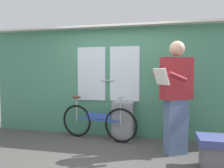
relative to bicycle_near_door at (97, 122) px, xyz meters
The scene contains 5 objects.
ground_plane 1.10m from the bicycle_near_door, 71.11° to the right, with size 6.56×4.26×0.04m, color #474442.
train_door_wall 0.95m from the bicycle_near_door, 46.11° to the left, with size 5.56×0.28×2.25m.
bicycle_near_door is the anchor object (origin of this frame).
passenger_reading_newspaper 1.63m from the bicycle_near_door, 17.32° to the right, with size 0.65×0.60×1.81m.
trash_bin_by_wall 0.50m from the bicycle_near_door, 14.98° to the left, with size 0.40×0.28×0.73m, color gray.
Camera 1 is at (0.89, -3.10, 1.33)m, focal length 35.33 mm.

